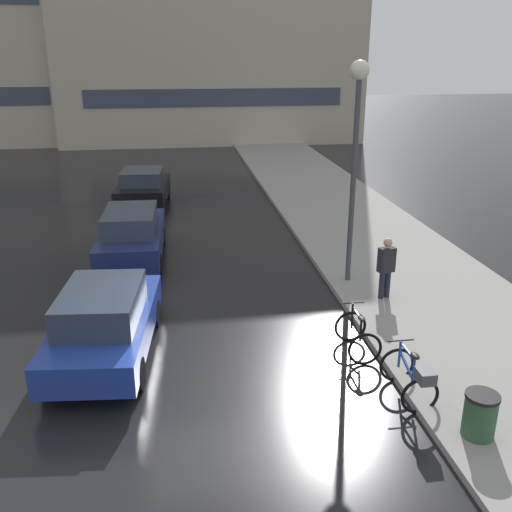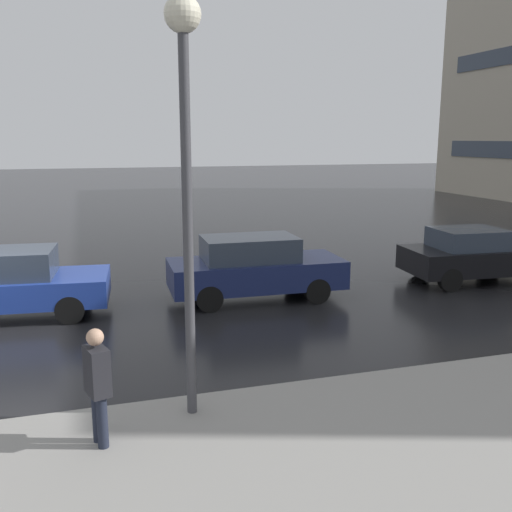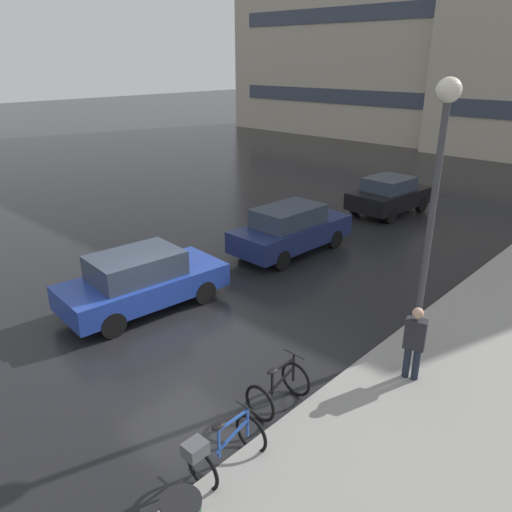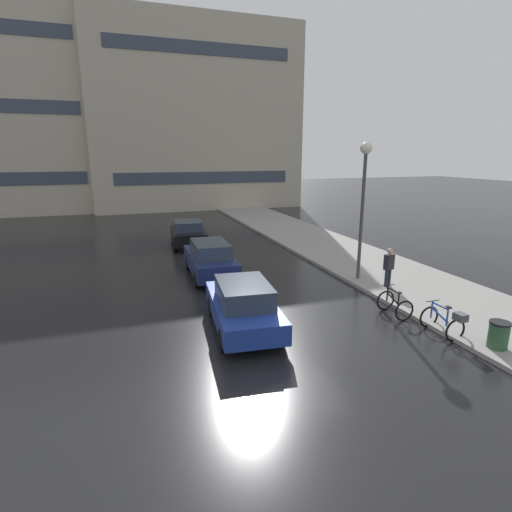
# 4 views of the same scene
# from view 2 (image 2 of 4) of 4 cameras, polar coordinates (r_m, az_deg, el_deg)

# --- Properties ---
(car_blue) EXTENTS (2.23, 4.41, 1.56)m
(car_blue) POSITION_cam_2_polar(r_m,az_deg,el_deg) (14.19, -23.36, -2.50)
(car_blue) COLOR navy
(car_blue) RESTS_ON ground
(car_navy) EXTENTS (1.92, 4.43, 1.62)m
(car_navy) POSITION_cam_2_polar(r_m,az_deg,el_deg) (14.44, -0.15, -1.16)
(car_navy) COLOR navy
(car_navy) RESTS_ON ground
(car_black) EXTENTS (2.17, 3.88, 1.54)m
(car_black) POSITION_cam_2_polar(r_m,az_deg,el_deg) (17.30, 20.69, 0.11)
(car_black) COLOR black
(car_black) RESTS_ON ground
(pedestrian) EXTENTS (0.45, 0.35, 1.71)m
(pedestrian) POSITION_cam_2_polar(r_m,az_deg,el_deg) (7.69, -15.54, -12.30)
(pedestrian) COLOR #1E2333
(pedestrian) RESTS_ON ground
(streetlamp) EXTENTS (0.48, 0.48, 5.81)m
(streetlamp) POSITION_cam_2_polar(r_m,az_deg,el_deg) (7.71, -7.09, 12.55)
(streetlamp) COLOR #424247
(streetlamp) RESTS_ON ground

